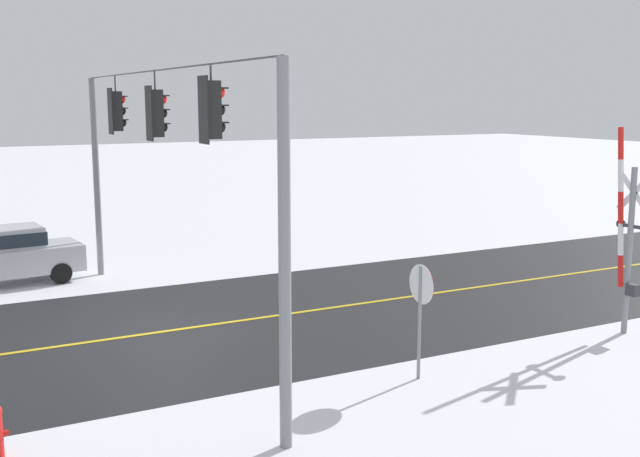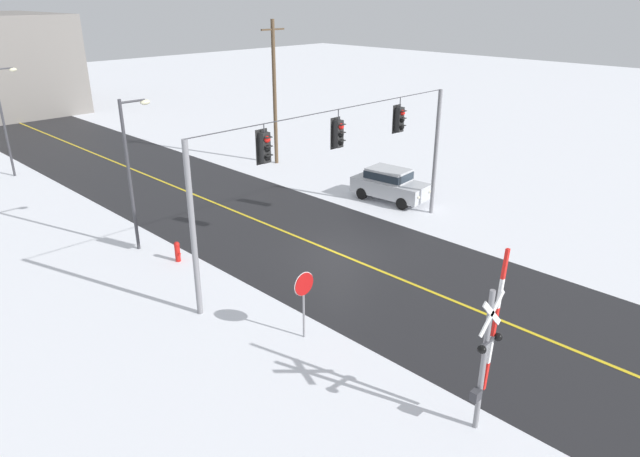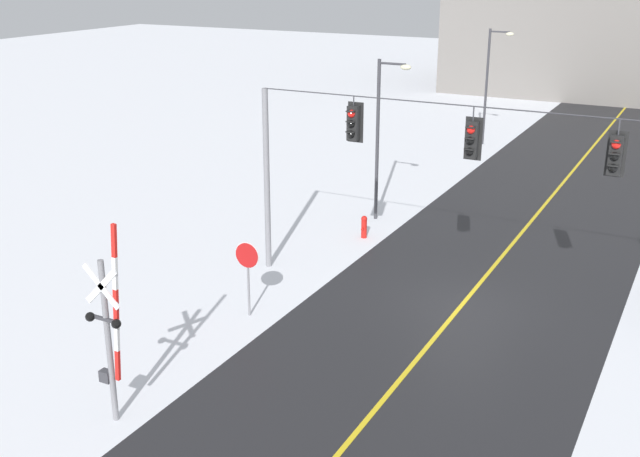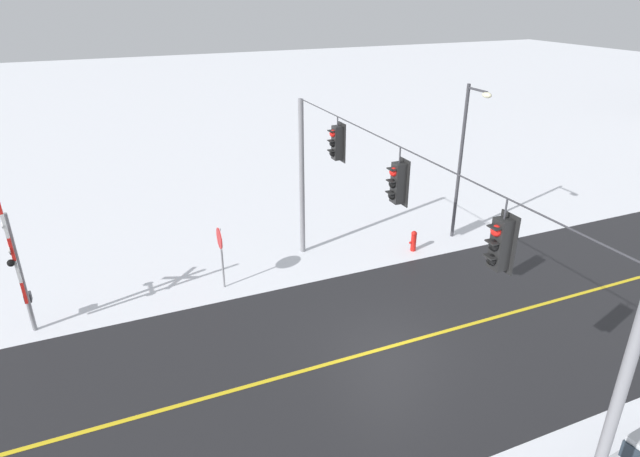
% 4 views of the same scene
% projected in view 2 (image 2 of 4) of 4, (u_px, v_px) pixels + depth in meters
% --- Properties ---
extents(ground_plane, '(160.00, 160.00, 0.00)m').
position_uv_depth(ground_plane, '(337.00, 253.00, 24.55)').
color(ground_plane, white).
extents(road_asphalt, '(9.00, 80.00, 0.01)m').
position_uv_depth(road_asphalt, '(250.00, 218.00, 28.47)').
color(road_asphalt, black).
rests_on(road_asphalt, ground).
extents(lane_centre_line, '(0.14, 72.00, 0.01)m').
position_uv_depth(lane_centre_line, '(250.00, 217.00, 28.46)').
color(lane_centre_line, gold).
rests_on(lane_centre_line, ground).
extents(signal_span, '(14.20, 0.47, 6.22)m').
position_uv_depth(signal_span, '(339.00, 158.00, 22.93)').
color(signal_span, gray).
rests_on(signal_span, ground).
extents(stop_sign, '(0.80, 0.09, 2.35)m').
position_uv_depth(stop_sign, '(304.00, 291.00, 17.92)').
color(stop_sign, gray).
rests_on(stop_sign, ground).
extents(railroad_crossing, '(1.02, 0.31, 4.91)m').
position_uv_depth(railroad_crossing, '(487.00, 351.00, 13.86)').
color(railroad_crossing, gray).
rests_on(railroad_crossing, ground).
extents(parked_car_silver, '(2.15, 4.32, 1.74)m').
position_uv_depth(parked_car_silver, '(390.00, 183.00, 30.54)').
color(parked_car_silver, '#B7BABF').
rests_on(parked_car_silver, ground).
extents(streetlamp_near, '(1.39, 0.28, 6.50)m').
position_uv_depth(streetlamp_near, '(132.00, 161.00, 23.66)').
color(streetlamp_near, '#38383D').
rests_on(streetlamp_near, ground).
extents(streetlamp_far, '(1.39, 0.28, 6.50)m').
position_uv_depth(streetlamp_far, '(5.00, 112.00, 33.65)').
color(streetlamp_far, '#38383D').
rests_on(streetlamp_far, ground).
extents(fire_hydrant, '(0.24, 0.31, 0.88)m').
position_uv_depth(fire_hydrant, '(177.00, 251.00, 23.67)').
color(fire_hydrant, red).
rests_on(fire_hydrant, ground).
extents(utility_pole, '(1.80, 0.24, 8.96)m').
position_uv_depth(utility_pole, '(275.00, 92.00, 35.93)').
color(utility_pole, brown).
rests_on(utility_pole, ground).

